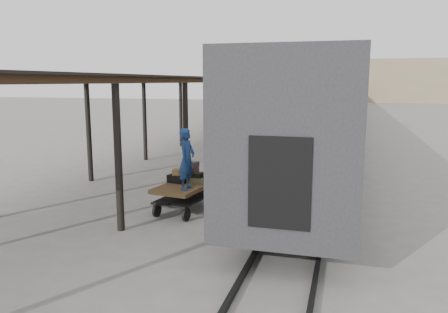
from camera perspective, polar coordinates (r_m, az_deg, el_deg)
ground at (r=13.45m, az=-4.03°, el=-7.36°), size 160.00×160.00×0.00m
train at (r=45.91m, az=14.40°, el=7.92°), size 3.45×76.01×4.01m
canopy at (r=36.92m, az=3.63°, el=9.85°), size 4.90×64.30×4.15m
rails at (r=46.27m, az=14.28°, el=4.67°), size 1.54×150.00×0.12m
building_far at (r=90.60m, az=22.14°, el=9.12°), size 18.00×10.00×8.00m
building_left at (r=95.18m, az=7.15°, el=9.16°), size 12.00×8.00×6.00m
baggage_cart at (r=13.55m, az=-4.83°, el=-4.40°), size 1.61×2.57×0.86m
suitcase_stack at (r=13.77m, az=-4.38°, el=-2.44°), size 1.39×1.08×0.58m
luggage_tug at (r=30.82m, az=5.30°, el=3.45°), size 0.94×1.46×1.25m
porter at (r=12.63m, az=-4.88°, el=-0.32°), size 0.48×0.69×1.78m
pedestrian at (r=28.72m, az=-0.02°, el=3.85°), size 1.24×0.75×1.97m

